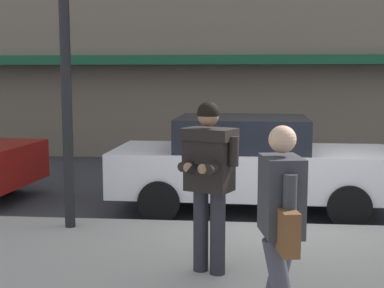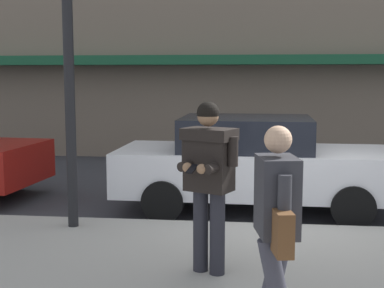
{
  "view_description": "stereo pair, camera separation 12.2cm",
  "coord_description": "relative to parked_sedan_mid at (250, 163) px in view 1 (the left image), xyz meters",
  "views": [
    {
      "loc": [
        -0.59,
        -7.61,
        2.21
      ],
      "look_at": [
        -1.1,
        -2.06,
        1.49
      ],
      "focal_mm": 50.0,
      "sensor_mm": 36.0,
      "label": 1
    },
    {
      "loc": [
        -0.47,
        -7.6,
        2.21
      ],
      "look_at": [
        -1.1,
        -2.06,
        1.49
      ],
      "focal_mm": 50.0,
      "sensor_mm": 36.0,
      "label": 2
    }
  ],
  "objects": [
    {
      "name": "curb_paint_line",
      "position": [
        1.42,
        -0.98,
        -0.79
      ],
      "size": [
        28.0,
        0.12,
        0.01
      ],
      "primitive_type": "cube",
      "color": "silver",
      "rests_on": "ground"
    },
    {
      "name": "ground_plane",
      "position": [
        0.42,
        -1.03,
        -0.79
      ],
      "size": [
        80.0,
        80.0,
        0.0
      ],
      "primitive_type": "plane",
      "color": "#333338"
    },
    {
      "name": "parked_sedan_mid",
      "position": [
        0.0,
        0.0,
        0.0
      ],
      "size": [
        4.54,
        2.01,
        1.54
      ],
      "color": "silver",
      "rests_on": "ground"
    },
    {
      "name": "man_texting_on_phone",
      "position": [
        -0.48,
        -3.22,
        0.46
      ],
      "size": [
        0.62,
        0.65,
        1.81
      ],
      "color": "#23232B",
      "rests_on": "sidewalk"
    },
    {
      "name": "street_lamp_post",
      "position": [
        -2.48,
        -1.68,
        2.35
      ],
      "size": [
        0.36,
        0.36,
        4.88
      ],
      "color": "black",
      "rests_on": "sidewalk"
    },
    {
      "name": "pedestrian_with_bag",
      "position": [
        0.15,
        -4.64,
        0.32
      ],
      "size": [
        0.38,
        0.72,
        1.7
      ],
      "color": "#33333D",
      "rests_on": "sidewalk"
    }
  ]
}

